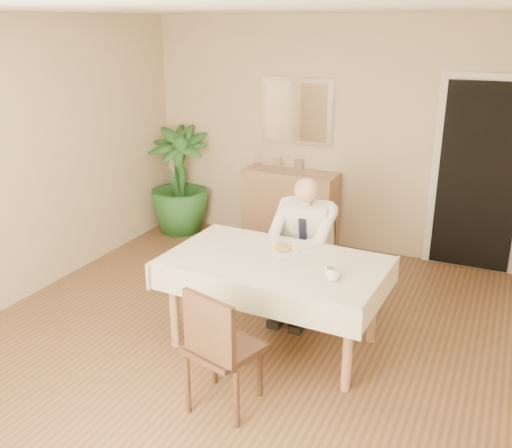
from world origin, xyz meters
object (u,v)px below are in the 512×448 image
at_px(dining_table, 275,269).
at_px(seated_man, 301,242).
at_px(coffee_mug, 333,274).
at_px(chair_far, 311,255).
at_px(sideboard, 290,208).
at_px(potted_palm, 179,180).
at_px(chair_near, 218,345).

height_order(dining_table, seated_man, seated_man).
distance_m(seated_man, coffee_mug, 0.93).
distance_m(chair_far, coffee_mug, 1.21).
bearing_deg(chair_far, coffee_mug, -60.84).
bearing_deg(coffee_mug, chair_far, 116.91).
xyz_separation_m(sideboard, potted_palm, (-1.41, -0.17, 0.22)).
distance_m(chair_near, seated_man, 1.55).
bearing_deg(coffee_mug, sideboard, 118.22).
height_order(chair_far, coffee_mug, coffee_mug).
distance_m(dining_table, coffee_mug, 0.57).
relative_size(sideboard, potted_palm, 0.84).
relative_size(dining_table, chair_near, 1.93).
height_order(dining_table, sideboard, sideboard).
bearing_deg(sideboard, coffee_mug, -58.64).
bearing_deg(chair_near, chair_far, 106.21).
distance_m(chair_near, coffee_mug, 0.99).
xyz_separation_m(seated_man, potted_palm, (-2.14, 1.40, -0.03)).
xyz_separation_m(seated_man, coffee_mug, (0.53, -0.76, 0.11)).
xyz_separation_m(seated_man, sideboard, (-0.72, 1.57, -0.25)).
bearing_deg(coffee_mug, potted_palm, 141.01).
relative_size(dining_table, potted_palm, 1.33).
relative_size(dining_table, seated_man, 1.41).
distance_m(seated_man, potted_palm, 2.55).
relative_size(seated_man, coffee_mug, 10.41).
bearing_deg(sideboard, potted_palm, -169.93).
height_order(chair_far, chair_near, chair_near).
bearing_deg(chair_near, coffee_mug, 72.33).
distance_m(seated_man, sideboard, 1.74).
relative_size(chair_near, coffee_mug, 7.61).
distance_m(dining_table, seated_man, 0.59).
height_order(chair_far, sideboard, sideboard).
relative_size(dining_table, sideboard, 1.58).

